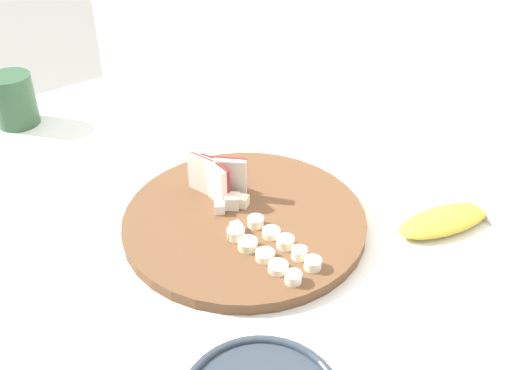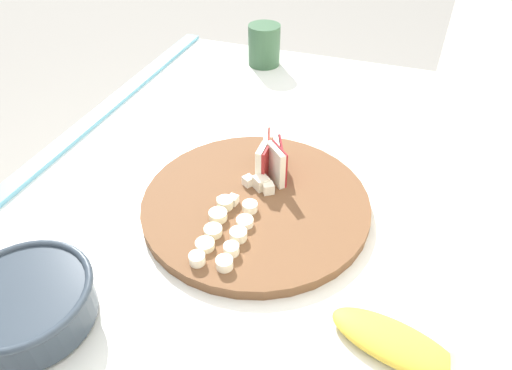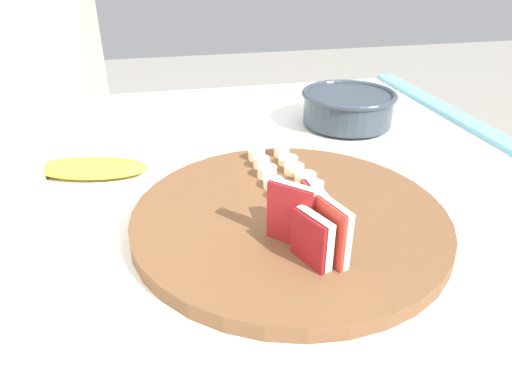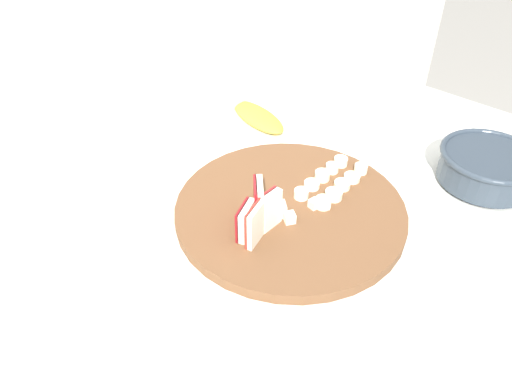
{
  "view_description": "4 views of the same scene",
  "coord_description": "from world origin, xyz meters",
  "px_view_note": "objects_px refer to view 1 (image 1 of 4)",
  "views": [
    {
      "loc": [
        0.6,
        -0.35,
        1.45
      ],
      "look_at": [
        0.02,
        0.09,
        0.94
      ],
      "focal_mm": 42.08,
      "sensor_mm": 36.0,
      "label": 1
    },
    {
      "loc": [
        0.54,
        0.24,
        1.37
      ],
      "look_at": [
        -0.01,
        0.05,
        0.9
      ],
      "focal_mm": 31.61,
      "sensor_mm": 36.0,
      "label": 2
    },
    {
      "loc": [
        -0.41,
        0.2,
        1.17
      ],
      "look_at": [
        0.05,
        0.1,
        0.92
      ],
      "focal_mm": 31.91,
      "sensor_mm": 36.0,
      "label": 3
    },
    {
      "loc": [
        -0.44,
        -0.29,
        1.38
      ],
      "look_at": [
        -0.02,
        0.1,
        0.94
      ],
      "focal_mm": 33.57,
      "sensor_mm": 36.0,
      "label": 4
    }
  ],
  "objects_px": {
    "apple_wedge_fan": "(217,177)",
    "apple_dice_pile": "(233,210)",
    "banana_peel": "(444,221)",
    "small_jar": "(14,100)",
    "banana_slice_rows": "(272,248)",
    "cutting_board": "(245,221)"
  },
  "relations": [
    {
      "from": "apple_wedge_fan",
      "to": "apple_dice_pile",
      "type": "relative_size",
      "value": 0.94
    },
    {
      "from": "small_jar",
      "to": "apple_wedge_fan",
      "type": "bearing_deg",
      "value": 19.91
    },
    {
      "from": "banana_slice_rows",
      "to": "banana_peel",
      "type": "xyz_separation_m",
      "value": [
        0.09,
        0.26,
        -0.01
      ]
    },
    {
      "from": "apple_wedge_fan",
      "to": "banana_peel",
      "type": "xyz_separation_m",
      "value": [
        0.26,
        0.24,
        -0.04
      ]
    },
    {
      "from": "cutting_board",
      "to": "apple_dice_pile",
      "type": "bearing_deg",
      "value": -136.98
    },
    {
      "from": "banana_peel",
      "to": "small_jar",
      "type": "height_order",
      "value": "small_jar"
    },
    {
      "from": "cutting_board",
      "to": "small_jar",
      "type": "bearing_deg",
      "value": -162.9
    },
    {
      "from": "banana_peel",
      "to": "apple_wedge_fan",
      "type": "bearing_deg",
      "value": -137.38
    },
    {
      "from": "cutting_board",
      "to": "apple_dice_pile",
      "type": "xyz_separation_m",
      "value": [
        -0.01,
        -0.01,
        0.02
      ]
    },
    {
      "from": "cutting_board",
      "to": "apple_wedge_fan",
      "type": "height_order",
      "value": "apple_wedge_fan"
    },
    {
      "from": "apple_wedge_fan",
      "to": "banana_slice_rows",
      "type": "height_order",
      "value": "apple_wedge_fan"
    },
    {
      "from": "cutting_board",
      "to": "banana_peel",
      "type": "height_order",
      "value": "banana_peel"
    },
    {
      "from": "apple_wedge_fan",
      "to": "banana_slice_rows",
      "type": "relative_size",
      "value": 0.57
    },
    {
      "from": "cutting_board",
      "to": "small_jar",
      "type": "relative_size",
      "value": 3.65
    },
    {
      "from": "cutting_board",
      "to": "apple_wedge_fan",
      "type": "xyz_separation_m",
      "value": [
        -0.07,
        0.0,
        0.04
      ]
    },
    {
      "from": "apple_wedge_fan",
      "to": "apple_dice_pile",
      "type": "bearing_deg",
      "value": -12.07
    },
    {
      "from": "apple_dice_pile",
      "to": "banana_peel",
      "type": "height_order",
      "value": "apple_dice_pile"
    },
    {
      "from": "apple_wedge_fan",
      "to": "apple_dice_pile",
      "type": "distance_m",
      "value": 0.07
    },
    {
      "from": "apple_dice_pile",
      "to": "small_jar",
      "type": "xyz_separation_m",
      "value": [
        -0.51,
        -0.15,
        0.02
      ]
    },
    {
      "from": "apple_wedge_fan",
      "to": "banana_slice_rows",
      "type": "distance_m",
      "value": 0.17
    },
    {
      "from": "banana_peel",
      "to": "small_jar",
      "type": "distance_m",
      "value": 0.82
    },
    {
      "from": "apple_wedge_fan",
      "to": "apple_dice_pile",
      "type": "xyz_separation_m",
      "value": [
        0.06,
        -0.01,
        -0.02
      ]
    }
  ]
}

